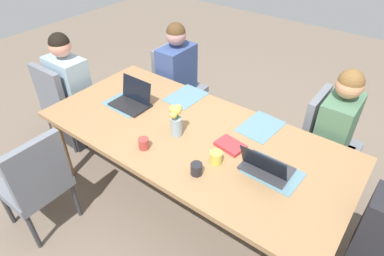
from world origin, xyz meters
name	(u,v)px	position (x,y,z in m)	size (l,w,h in m)	color
ground_plane	(192,198)	(0.00, 0.00, 0.00)	(10.00, 10.00, 0.00)	#756656
dining_table	(192,140)	(0.00, 0.00, 0.68)	(2.38, 1.10, 0.74)	#9E754C
chair_far_left_near	(324,138)	(0.76, 0.87, 0.50)	(0.44, 0.44, 0.90)	slate
person_far_left_near	(331,143)	(0.84, 0.81, 0.53)	(0.36, 0.40, 1.19)	#2D2D33
chair_far_left_mid	(176,82)	(-0.88, 0.87, 0.50)	(0.44, 0.44, 0.90)	slate
person_far_left_mid	(177,84)	(-0.81, 0.81, 0.53)	(0.36, 0.40, 1.19)	#2D2D33
chair_head_left_right_near	(64,101)	(-1.54, -0.11, 0.50)	(0.44, 0.44, 0.90)	slate
person_head_left_right_near	(73,97)	(-1.48, -0.04, 0.53)	(0.40, 0.36, 1.19)	#2D2D33
chair_near_right_far	(36,180)	(-0.77, -0.90, 0.50)	(0.44, 0.44, 0.90)	slate
flower_vase	(176,119)	(-0.09, -0.08, 0.87)	(0.11, 0.11, 0.25)	#8EA8B7
placemat_far_left_near	(261,126)	(0.38, 0.39, 0.74)	(0.36, 0.26, 0.00)	slate
placemat_far_left_mid	(186,97)	(-0.36, 0.39, 0.74)	(0.36, 0.26, 0.00)	slate
placemat_head_right_left_far	(273,172)	(0.67, -0.02, 0.74)	(0.36, 0.26, 0.00)	slate
placemat_head_left_right_near	(126,104)	(-0.69, -0.02, 0.74)	(0.36, 0.26, 0.00)	slate
laptop_head_left_right_near	(132,100)	(-0.65, 0.01, 0.78)	(0.32, 0.22, 0.21)	black
laptop_head_right_left_far	(266,167)	(0.63, -0.04, 0.78)	(0.32, 0.22, 0.20)	#38383D
coffee_mug_near_left	(216,157)	(0.32, -0.16, 0.78)	(0.09, 0.09, 0.09)	#DBC64C
coffee_mug_near_right	(144,143)	(-0.17, -0.34, 0.78)	(0.08, 0.08, 0.08)	#AD3D38
coffee_mug_centre_left	(196,169)	(0.28, -0.32, 0.78)	(0.08, 0.08, 0.08)	#232328
book_red_cover	(230,145)	(0.32, 0.04, 0.75)	(0.20, 0.14, 0.03)	#B73338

